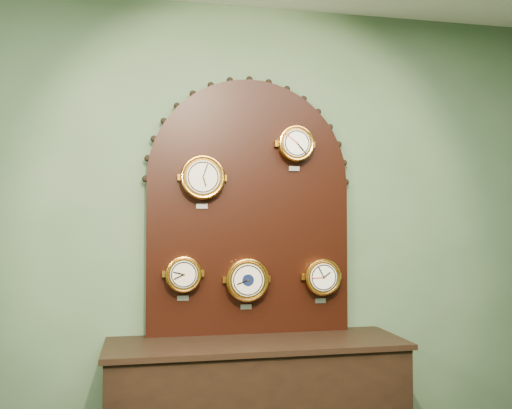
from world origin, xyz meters
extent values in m
plane|color=#496645|center=(0.00, 2.50, 1.40)|extent=(4.00, 0.00, 4.00)
cube|color=black|center=(0.00, 2.45, 1.28)|extent=(1.20, 0.06, 0.90)
cylinder|color=black|center=(0.00, 2.45, 1.73)|extent=(1.20, 0.06, 1.20)
cylinder|color=orange|center=(-0.29, 2.39, 1.74)|extent=(0.24, 0.08, 0.24)
torus|color=orange|center=(-0.29, 2.36, 1.74)|extent=(0.26, 0.02, 0.26)
cylinder|color=beige|center=(-0.29, 2.35, 1.74)|extent=(0.19, 0.01, 0.19)
cube|color=silver|center=(-0.29, 2.42, 1.57)|extent=(0.06, 0.01, 0.03)
cylinder|color=orange|center=(0.27, 2.39, 1.95)|extent=(0.20, 0.08, 0.20)
torus|color=orange|center=(0.27, 2.36, 1.95)|extent=(0.22, 0.02, 0.22)
cylinder|color=white|center=(0.27, 2.35, 1.95)|extent=(0.16, 0.01, 0.16)
cube|color=silver|center=(0.27, 2.42, 1.80)|extent=(0.06, 0.01, 0.03)
cylinder|color=orange|center=(-0.39, 2.39, 1.19)|extent=(0.19, 0.08, 0.19)
torus|color=orange|center=(-0.39, 2.36, 1.19)|extent=(0.21, 0.02, 0.21)
cylinder|color=beige|center=(-0.39, 2.35, 1.19)|extent=(0.15, 0.01, 0.15)
cube|color=silver|center=(-0.39, 2.42, 1.05)|extent=(0.06, 0.01, 0.03)
cylinder|color=orange|center=(-0.03, 2.39, 1.15)|extent=(0.23, 0.08, 0.23)
torus|color=orange|center=(-0.03, 2.36, 1.15)|extent=(0.25, 0.02, 0.25)
cylinder|color=beige|center=(-0.03, 2.35, 1.15)|extent=(0.19, 0.01, 0.19)
cube|color=silver|center=(-0.03, 2.42, 0.99)|extent=(0.07, 0.01, 0.03)
cylinder|color=#0C1538|center=(-0.03, 2.35, 1.15)|extent=(0.07, 0.00, 0.07)
cylinder|color=orange|center=(0.43, 2.39, 1.16)|extent=(0.20, 0.08, 0.20)
torus|color=orange|center=(0.43, 2.36, 1.16)|extent=(0.22, 0.02, 0.22)
cylinder|color=white|center=(0.43, 2.35, 1.16)|extent=(0.16, 0.01, 0.16)
cube|color=silver|center=(0.43, 2.42, 1.01)|extent=(0.06, 0.01, 0.03)
camera|label=1|loc=(-0.61, -0.76, 1.47)|focal=38.74mm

